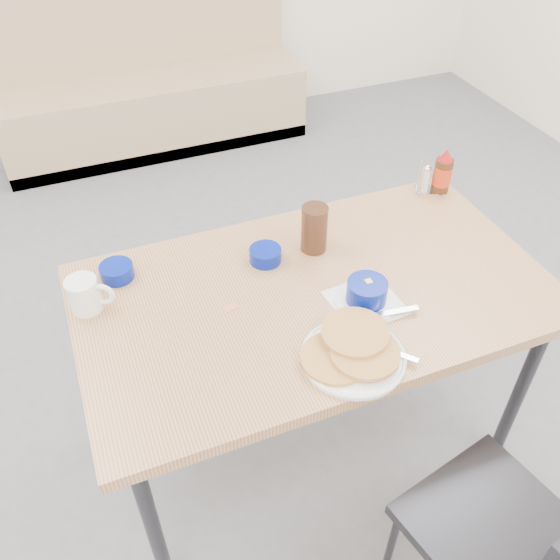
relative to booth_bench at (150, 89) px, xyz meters
name	(u,v)px	position (x,y,z in m)	size (l,w,h in m)	color
ground	(336,493)	(0.00, -2.78, -0.35)	(6.00, 6.00, 0.00)	slate
booth_bench	(150,89)	(0.00, 0.00, 0.00)	(1.90, 0.56, 1.22)	tan
dining_table	(315,305)	(0.00, -2.53, 0.35)	(1.40, 0.80, 0.76)	tan
diner_chair	(526,538)	(0.23, -3.30, 0.16)	(0.48, 0.48, 0.89)	#2D2D33
pancake_plate	(353,352)	(-0.02, -2.81, 0.43)	(0.29, 0.28, 0.05)	white
coffee_mug	(85,294)	(-0.64, -2.36, 0.46)	(0.13, 0.09, 0.10)	white
grits_setting	(367,295)	(0.11, -2.64, 0.44)	(0.22, 0.20, 0.08)	white
creamer_bowl	(117,272)	(-0.53, -2.26, 0.43)	(0.10, 0.10, 0.05)	navy
butter_bowl	(265,255)	(-0.09, -2.35, 0.43)	(0.10, 0.10, 0.05)	navy
amber_tumbler	(314,229)	(0.08, -2.35, 0.49)	(0.08, 0.08, 0.16)	#3C2013
condiment_caddy	(432,180)	(0.61, -2.20, 0.45)	(0.12, 0.09, 0.12)	silver
syrup_bottle	(443,173)	(0.64, -2.21, 0.48)	(0.06, 0.06, 0.17)	#47230F
sugar_wrapper	(231,308)	(-0.26, -2.51, 0.41)	(0.04, 0.02, 0.00)	#D46846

